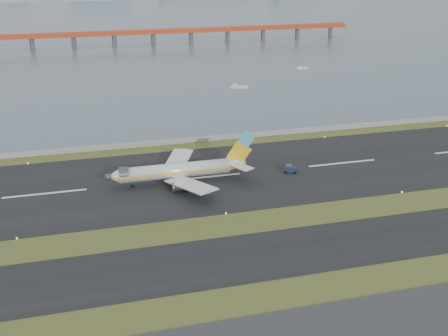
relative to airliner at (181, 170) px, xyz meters
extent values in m
plane|color=#374E1B|center=(6.23, -28.22, -3.46)|extent=(1000.00, 1000.00, 0.00)
cube|color=black|center=(6.23, -40.22, -3.41)|extent=(1000.00, 18.00, 0.10)
cube|color=black|center=(6.23, 1.78, -3.41)|extent=(1000.00, 45.00, 0.10)
cube|color=gray|center=(6.23, 31.78, -2.96)|extent=(1000.00, 2.50, 1.00)
cube|color=#495768|center=(6.23, 431.78, -3.46)|extent=(1400.00, 800.00, 1.30)
cube|color=#AE3B1D|center=(26.23, 221.78, 4.04)|extent=(260.00, 5.00, 1.60)
cube|color=#AE3B1D|center=(26.23, 221.78, 5.54)|extent=(260.00, 0.40, 1.40)
cylinder|color=#4C4C51|center=(26.23, 221.78, -0.46)|extent=(2.80, 2.80, 7.00)
cylinder|color=#4C4C51|center=(122.23, 221.78, -0.46)|extent=(2.80, 2.80, 7.00)
cylinder|color=silver|center=(-1.50, 0.00, 0.04)|extent=(28.00, 3.80, 3.80)
cone|color=silver|center=(-17.10, 0.00, 0.04)|extent=(3.20, 3.80, 3.80)
cone|color=silver|center=(14.70, 0.00, 0.34)|extent=(5.00, 3.80, 3.80)
cube|color=#FFAE1A|center=(-1.50, -1.92, 0.04)|extent=(31.00, 0.06, 0.45)
cube|color=#FFAE1A|center=(-1.50, 1.92, 0.04)|extent=(31.00, 0.06, 0.45)
cube|color=silver|center=(0.70, -8.50, -0.66)|extent=(11.31, 15.89, 1.66)
cube|color=silver|center=(0.70, 8.50, -0.66)|extent=(11.31, 15.89, 1.66)
cylinder|color=#3D3D42|center=(-1.00, -6.00, -1.86)|extent=(4.20, 2.10, 2.10)
cylinder|color=#3D3D42|center=(-1.00, 6.00, -1.86)|extent=(4.20, 2.10, 2.10)
cube|color=#FFAE1A|center=(15.50, 0.00, 3.24)|extent=(6.80, 0.35, 6.85)
cube|color=#4AA3D2|center=(17.40, 0.00, 6.94)|extent=(4.85, 0.37, 4.90)
cube|color=silver|center=(15.00, -3.80, 0.84)|extent=(5.64, 6.80, 0.22)
cube|color=silver|center=(15.00, 3.80, 0.84)|extent=(5.64, 6.80, 0.22)
cylinder|color=black|center=(-12.50, 0.00, -3.01)|extent=(0.80, 0.28, 0.80)
cylinder|color=black|center=(0.00, -2.80, -2.91)|extent=(1.00, 0.38, 1.00)
cylinder|color=black|center=(0.00, 2.80, -2.91)|extent=(1.00, 0.38, 1.00)
cube|color=#16233D|center=(29.64, -0.83, -2.50)|extent=(3.86, 3.06, 1.27)
cube|color=#3D3D42|center=(29.25, -0.67, -1.66)|extent=(1.98, 2.04, 0.74)
cylinder|color=black|center=(28.24, -1.17, -3.09)|extent=(0.81, 0.58, 0.74)
cylinder|color=black|center=(28.88, 0.39, -3.09)|extent=(0.81, 0.58, 0.74)
cylinder|color=black|center=(30.39, -2.06, -3.09)|extent=(0.81, 0.58, 0.74)
cylinder|color=black|center=(31.04, -0.50, -3.09)|extent=(0.81, 0.58, 0.74)
cube|color=silver|center=(44.39, 96.41, -3.00)|extent=(8.33, 4.34, 1.02)
cube|color=silver|center=(42.73, 96.82, -2.09)|extent=(2.65, 2.31, 1.02)
cube|color=silver|center=(86.35, 127.24, -3.07)|extent=(6.87, 2.63, 0.86)
cube|color=silver|center=(84.92, 127.12, -2.30)|extent=(2.04, 1.68, 0.86)
camera|label=1|loc=(-24.35, -131.21, 52.79)|focal=45.00mm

